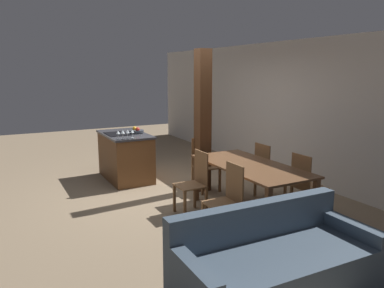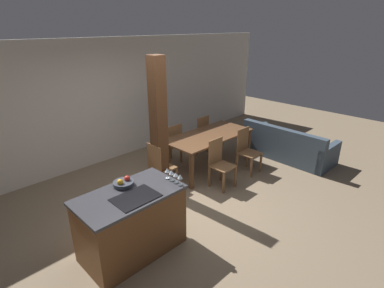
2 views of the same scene
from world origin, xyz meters
name	(u,v)px [view 1 (image 1 of 2)]	position (x,y,z in m)	size (l,w,h in m)	color
ground_plane	(166,192)	(0.00, 0.00, 0.00)	(16.00, 16.00, 0.00)	#847056
wall_back	(283,109)	(0.00, 2.62, 1.35)	(11.20, 0.08, 2.70)	silver
kitchen_island	(125,156)	(-1.13, -0.37, 0.46)	(1.37, 0.78, 0.92)	brown
fruit_bowl	(136,131)	(-1.06, -0.15, 0.96)	(0.28, 0.28, 0.12)	#383D47
wine_glass_near	(118,133)	(-0.52, -0.69, 1.04)	(0.07, 0.07, 0.15)	silver
wine_glass_middle	(123,132)	(-0.52, -0.60, 1.04)	(0.07, 0.07, 0.15)	silver
wine_glass_far	(127,132)	(-0.52, -0.51, 1.04)	(0.07, 0.07, 0.15)	silver
wine_glass_end	(132,132)	(-0.52, -0.43, 1.04)	(0.07, 0.07, 0.15)	silver
dining_table	(250,171)	(1.56, 0.66, 0.67)	(1.96, 0.93, 0.77)	brown
dining_chair_near_left	(195,181)	(1.12, -0.03, 0.49)	(0.40, 0.40, 0.94)	brown
dining_chair_near_right	(227,199)	(2.00, -0.03, 0.49)	(0.40, 0.40, 0.94)	brown
dining_chair_far_left	(267,170)	(1.12, 1.34, 0.49)	(0.40, 0.40, 0.94)	brown
dining_chair_far_right	(306,184)	(2.00, 1.34, 0.49)	(0.40, 0.40, 0.94)	brown
dining_chair_head_end	(204,163)	(0.20, 0.66, 0.49)	(0.40, 0.40, 0.94)	brown
couch	(275,264)	(3.28, -0.30, 0.27)	(0.92, 2.04, 0.79)	#3D4C5B
timber_post	(203,122)	(0.20, 0.63, 1.24)	(0.23, 0.23, 2.49)	#4C2D19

